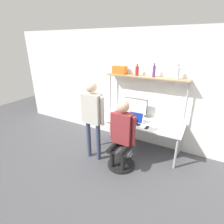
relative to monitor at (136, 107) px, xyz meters
The scene contains 14 objects.
ground_plane 1.15m from the monitor, 72.52° to the right, with size 12.00×12.00×0.00m, color #4C4C51.
wall_back 0.47m from the monitor, 46.54° to the left, with size 8.00×0.06×2.70m.
desk 0.42m from the monitor, 47.37° to the right, with size 1.92×0.75×0.72m.
shelf_unit 0.55m from the monitor, ahead, with size 1.82×0.28×1.71m.
monitor is the anchor object (origin of this frame).
laptop 0.41m from the monitor, 68.99° to the right, with size 0.35×0.25×0.25m.
cell_phone 0.66m from the monitor, 44.77° to the right, with size 0.07×0.15×0.01m.
office_chair 1.17m from the monitor, 83.42° to the right, with size 0.56×0.56×0.91m.
person_seated 0.99m from the monitor, 83.56° to the right, with size 0.53×0.48×1.43m.
person_standing 1.15m from the monitor, 118.23° to the right, with size 0.55×0.23×1.72m.
bottle_purple 0.94m from the monitor, ahead, with size 0.06×0.06×0.29m.
bottle_clear 1.20m from the monitor, ahead, with size 0.07×0.07×0.28m.
bottle_red 0.85m from the monitor, 137.76° to the left, with size 0.08×0.08×0.25m.
storage_box 0.95m from the monitor, behind, with size 0.32×0.18×0.18m.
Camera 1 is at (1.19, -3.07, 2.40)m, focal length 28.00 mm.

